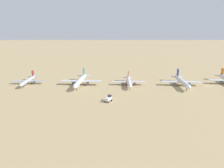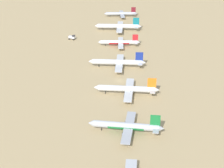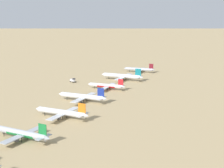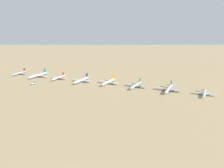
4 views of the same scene
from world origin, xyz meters
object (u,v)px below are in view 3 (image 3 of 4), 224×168
parked_jet_1 (123,76)px  service_truck (73,80)px  parked_jet_4 (62,112)px  parked_jet_3 (83,97)px  parked_jet_2 (107,86)px  parked_jet_5 (22,133)px  parked_jet_0 (140,69)px

parked_jet_1 → service_truck: size_ratio=7.00×
parked_jet_4 → service_truck: bearing=-70.3°
parked_jet_3 → parked_jet_2: bearing=-95.1°
parked_jet_2 → service_truck: parked_jet_2 is taller
parked_jet_2 → parked_jet_4: bearing=89.4°
parked_jet_5 → parked_jet_3: bearing=-90.7°
service_truck → parked_jet_1: bearing=-150.7°
parked_jet_0 → service_truck: (43.57, 64.68, -0.99)m
parked_jet_0 → parked_jet_3: (10.76, 123.58, 0.64)m
parked_jet_1 → parked_jet_4: size_ratio=1.06×
parked_jet_1 → parked_jet_5: bearing=87.7°
parked_jet_2 → service_truck: 40.45m
parked_jet_1 → parked_jet_4: (2.81, 120.82, -0.22)m
parked_jet_0 → parked_jet_5: 204.51m
parked_jet_1 → parked_jet_5: parked_jet_1 is taller
parked_jet_0 → parked_jet_4: 164.16m
parked_jet_2 → parked_jet_0: bearing=-94.9°
parked_jet_1 → parked_jet_4: bearing=88.7°
parked_jet_4 → parked_jet_5: bearing=84.6°
parked_jet_0 → parked_jet_4: bearing=87.2°
parked_jet_2 → service_truck: size_ratio=5.66×
parked_jet_0 → parked_jet_2: bearing=85.1°
parked_jet_4 → parked_jet_5: 40.39m
parked_jet_2 → parked_jet_3: (3.73, 41.57, 0.62)m
parked_jet_2 → parked_jet_4: 81.95m
parked_jet_3 → parked_jet_0: bearing=-95.0°
parked_jet_3 → parked_jet_5: 80.59m
parked_jet_2 → parked_jet_4: parked_jet_4 is taller
parked_jet_0 → parked_jet_4: size_ratio=0.84×
parked_jet_2 → parked_jet_5: (4.70, 122.15, 0.42)m
parked_jet_3 → service_truck: parked_jet_3 is taller
parked_jet_2 → parked_jet_5: bearing=87.8°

